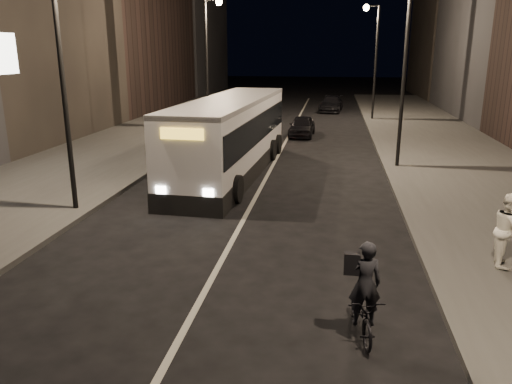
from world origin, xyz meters
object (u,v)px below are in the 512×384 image
at_px(streetlight_right_mid, 400,45).
at_px(car_mid, 237,119).
at_px(car_near, 302,126).
at_px(car_far, 331,104).
at_px(pedestrian_woman, 509,230).
at_px(city_bus, 231,133).
at_px(cyclist_on_bicycle, 363,304).
at_px(streetlight_right_far, 373,47).
at_px(streetlight_left_near, 67,43).
at_px(streetlight_left_far, 210,46).

relative_size(streetlight_right_mid, car_mid, 1.79).
xyz_separation_m(car_near, car_far, (1.69, 13.10, 0.03)).
relative_size(pedestrian_woman, car_far, 0.40).
bearing_deg(car_mid, car_near, 158.09).
relative_size(city_bus, cyclist_on_bicycle, 6.18).
height_order(streetlight_right_far, pedestrian_woman, streetlight_right_far).
xyz_separation_m(streetlight_right_far, streetlight_left_near, (-10.66, -24.00, 0.00)).
distance_m(city_bus, pedestrian_woman, 12.23).
bearing_deg(cyclist_on_bicycle, car_mid, 97.14).
bearing_deg(streetlight_left_far, car_near, -16.16).
xyz_separation_m(streetlight_left_near, streetlight_left_far, (0.00, 18.00, 0.00)).
bearing_deg(streetlight_right_mid, streetlight_right_far, 90.00).
relative_size(cyclist_on_bicycle, car_far, 0.44).
bearing_deg(car_near, streetlight_left_near, -108.48).
bearing_deg(streetlight_left_far, city_bus, -72.60).
height_order(pedestrian_woman, car_far, pedestrian_woman).
xyz_separation_m(streetlight_left_near, car_mid, (1.73, 17.91, -4.61)).
xyz_separation_m(streetlight_right_far, cyclist_on_bicycle, (-1.98, -30.08, -4.71)).
bearing_deg(streetlight_right_mid, car_mid, 132.03).
bearing_deg(car_far, streetlight_right_far, -56.87).
relative_size(streetlight_right_far, cyclist_on_bicycle, 4.16).
relative_size(car_near, car_mid, 0.80).
bearing_deg(streetlight_left_near, streetlight_right_far, 66.04).
bearing_deg(streetlight_left_far, pedestrian_woman, -59.37).
bearing_deg(pedestrian_woman, streetlight_left_near, 87.84).
bearing_deg(car_near, car_far, 84.89).
bearing_deg(car_mid, city_bus, 98.64).
bearing_deg(cyclist_on_bicycle, city_bus, 103.10).
height_order(streetlight_left_far, car_near, streetlight_left_far).
bearing_deg(streetlight_right_mid, streetlight_left_far, 136.84).
bearing_deg(streetlight_left_near, car_near, 69.30).
distance_m(car_near, car_mid, 4.71).
relative_size(city_bus, pedestrian_woman, 6.71).
distance_m(city_bus, car_mid, 12.02).
bearing_deg(pedestrian_woman, streetlight_right_mid, 18.49).
bearing_deg(pedestrian_woman, car_far, 17.98).
bearing_deg(streetlight_right_far, cyclist_on_bicycle, -93.77).
height_order(streetlight_left_far, city_bus, streetlight_left_far).
relative_size(streetlight_right_mid, streetlight_left_far, 1.00).
bearing_deg(streetlight_left_near, city_bus, 58.52).
distance_m(streetlight_left_near, car_far, 30.71).
bearing_deg(streetlight_right_far, car_far, 118.11).
distance_m(streetlight_right_far, city_bus, 19.54).
bearing_deg(car_near, streetlight_right_mid, -58.91).
xyz_separation_m(cyclist_on_bicycle, car_mid, (-6.95, 23.99, 0.10)).
bearing_deg(car_near, streetlight_right_far, 62.00).
height_order(streetlight_left_near, car_far, streetlight_left_near).
xyz_separation_m(pedestrian_woman, car_mid, (-10.50, 20.57, -0.31)).
distance_m(streetlight_right_mid, streetlight_left_far, 14.62).
bearing_deg(streetlight_left_near, streetlight_right_mid, 36.88).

